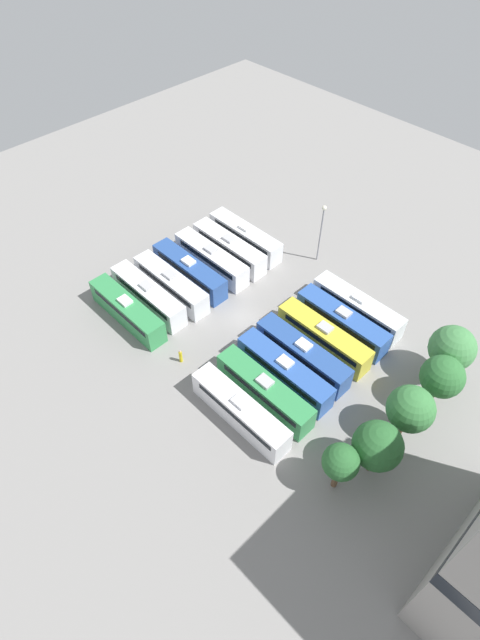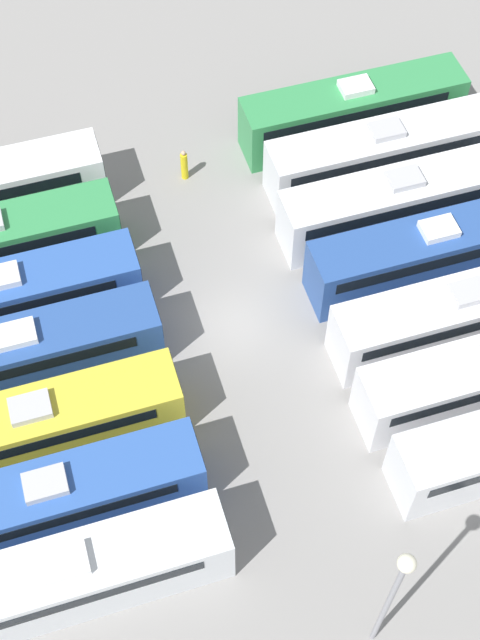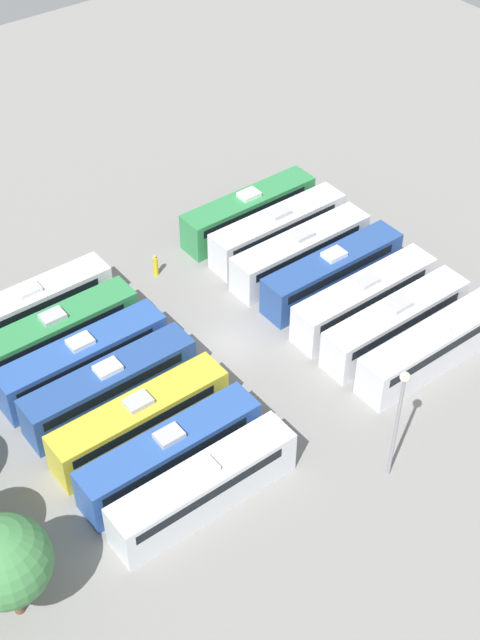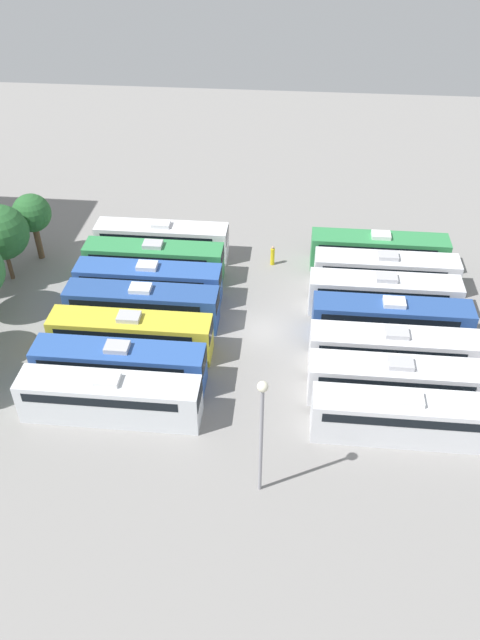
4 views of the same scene
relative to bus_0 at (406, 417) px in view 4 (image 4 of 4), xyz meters
The scene contains 19 objects.
ground_plane 13.72m from the bus_0, 44.02° to the left, with size 114.62×114.62×0.00m, color gray.
bus_0 is the anchor object (origin of this frame).
bus_1 3.22m from the bus_0, ahead, with size 2.47×11.72×3.41m.
bus_2 6.37m from the bus_0, ahead, with size 2.47×11.72×3.41m.
bus_3 9.93m from the bus_0, ahead, with size 2.47×11.72×3.41m.
bus_4 13.16m from the bus_0, ahead, with size 2.47×11.72×3.41m.
bus_5 16.36m from the bus_0, ahead, with size 2.47×11.72×3.41m.
bus_6 19.65m from the bus_0, ahead, with size 2.47×11.72×3.41m.
bus_7 18.74m from the bus_0, 90.24° to the left, with size 2.47×11.72×3.41m.
bus_8 19.14m from the bus_0, 80.78° to the left, with size 2.47×11.72×3.41m.
bus_9 19.93m from the bus_0, 71.34° to the left, with size 2.47×11.72×3.41m.
bus_10 21.30m from the bus_0, 62.23° to the left, with size 2.47×11.72×3.41m.
bus_11 23.05m from the bus_0, 55.55° to the left, with size 2.47×11.72×3.41m.
bus_12 25.21m from the bus_0, 49.72° to the left, with size 2.47×11.72×3.41m.
bus_13 27.55m from the bus_0, 44.23° to the left, with size 2.47×11.72×3.41m.
worker_person 21.37m from the bus_0, 25.75° to the left, with size 0.36×0.36×1.85m.
light_pole 10.79m from the bus_0, 119.66° to the left, with size 0.60×0.60×8.53m.
tree_3 34.90m from the bus_0, 64.62° to the left, with size 4.55×4.55×6.78m.
tree_4 35.40m from the bus_0, 58.55° to the left, with size 3.31×3.31×6.14m.
Camera 4 is at (-37.43, -1.78, 30.15)m, focal length 35.00 mm.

